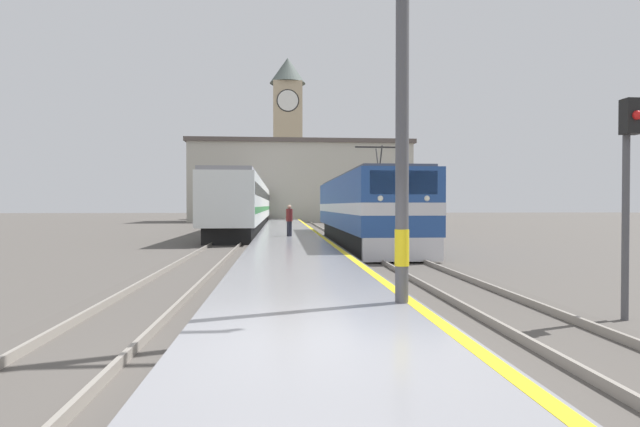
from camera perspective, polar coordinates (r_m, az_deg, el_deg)
name	(u,v)px	position (r m, az deg, el deg)	size (l,w,h in m)	color
ground_plane	(287,233)	(36.04, -3.77, -2.25)	(200.00, 200.00, 0.00)	#514C47
platform	(288,234)	(31.04, -3.63, -2.39)	(3.55, 140.00, 0.40)	gray
rail_track_near	(346,237)	(31.32, 3.02, -2.67)	(2.83, 140.00, 0.16)	#514C47
rail_track_far	(237,237)	(31.15, -9.51, -2.70)	(2.83, 140.00, 0.16)	#514C47
locomotive_train	(362,209)	(25.18, 4.88, 0.47)	(2.92, 16.93, 4.46)	black
passenger_train	(252,204)	(47.90, -7.80, 1.04)	(2.92, 47.73, 3.89)	black
catenary_mast	(409,32)	(8.75, 10.09, 19.72)	(2.47, 0.24, 8.71)	#4C4C51
person_on_platform	(289,220)	(25.82, -3.53, -0.72)	(0.34, 0.34, 1.63)	#23232D
clock_tower	(288,133)	(77.15, -3.72, 9.20)	(5.42, 5.42, 24.48)	tan
station_building	(300,182)	(62.94, -2.25, 3.65)	(27.24, 9.41, 9.93)	#B7B2A3
signal_post	(629,172)	(10.06, 31.81, 4.06)	(0.30, 0.39, 3.80)	#4C4C51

